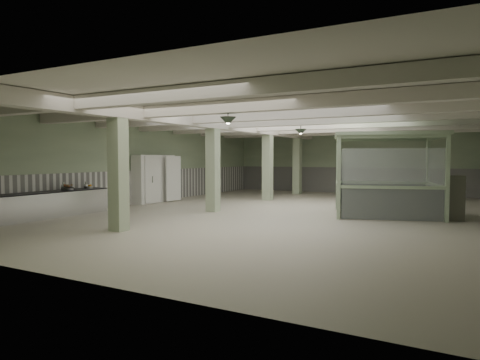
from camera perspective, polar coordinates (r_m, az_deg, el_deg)
The scene contains 30 objects.
floor at distance 16.32m, azimuth 5.75°, elevation -4.31°, with size 20.00×20.00×0.00m, color beige.
ceiling at distance 16.26m, azimuth 5.82°, elevation 8.37°, with size 14.00×20.00×0.02m, color silver.
wall_back at distance 25.70m, azimuth 14.46°, elevation 2.30°, with size 14.00×0.02×3.60m, color #A6B994.
wall_front at distance 7.97m, azimuth -23.26°, elevation 0.79°, with size 14.00×0.02×3.60m, color #A6B994.
wall_left at distance 19.97m, azimuth -13.08°, elevation 2.14°, with size 0.02×20.00×3.60m, color #A6B994.
wainscot_left at distance 20.00m, azimuth -12.99°, elevation -0.87°, with size 0.05×19.90×1.50m, color silver.
wainscot_back at distance 25.71m, azimuth 14.41°, elevation -0.05°, with size 13.90×0.05×1.50m, color silver.
girder at distance 17.36m, azimuth -1.88°, elevation 7.31°, with size 0.45×19.90×0.40m, color silver.
beam_a at distance 9.81m, azimuth -11.70°, elevation 10.83°, with size 13.90×0.35×0.32m, color silver.
beam_b at distance 11.82m, azimuth -3.73°, elevation 9.54°, with size 13.90×0.35×0.32m, color silver.
beam_c at distance 13.98m, azimuth 1.81°, elevation 8.52°, with size 13.90×0.35×0.32m, color silver.
beam_d at distance 16.24m, azimuth 5.82°, elevation 7.74°, with size 13.90×0.35×0.32m, color silver.
beam_e at distance 18.57m, azimuth 8.82°, elevation 7.12°, with size 13.90×0.35×0.32m, color silver.
beam_f at distance 20.93m, azimuth 11.15°, elevation 6.63°, with size 13.90×0.35×0.32m, color silver.
beam_g at distance 23.32m, azimuth 13.00°, elevation 6.23°, with size 13.90×0.35×0.32m, color silver.
column_a at distance 12.51m, azimuth -15.93°, elevation 1.63°, with size 0.42×0.42×3.60m, color #AABD98.
column_b at distance 16.46m, azimuth -3.64°, elevation 2.04°, with size 0.42×0.42×3.60m, color #AABD98.
column_c at distance 20.86m, azimuth 3.71°, elevation 2.24°, with size 0.42×0.42×3.60m, color #AABD98.
column_d at distance 24.55m, azimuth 7.64°, elevation 2.33°, with size 0.42×0.42×3.60m, color #AABD98.
pendant_front at distance 11.52m, azimuth -1.61°, elevation 7.86°, with size 0.44×0.44×0.22m, color #324030.
pendant_mid at distance 16.50m, azimuth 8.10°, elevation 6.36°, with size 0.44×0.44×0.22m, color #324030.
pendant_back at distance 21.25m, azimuth 12.84°, elevation 5.56°, with size 0.44×0.44×0.22m, color #324030.
prep_counter at distance 16.19m, azimuth -24.02°, elevation -2.98°, with size 0.80×4.54×0.91m.
pitcher_near at distance 17.10m, azimuth -19.84°, elevation -0.67°, with size 0.18×0.21×0.26m, color #BBBBC0, non-canonical shape.
pitcher_far at distance 16.61m, azimuth -22.47°, elevation -0.78°, with size 0.19×0.23×0.29m, color #BBBBC0, non-canonical shape.
veg_colander at distance 16.44m, azimuth -21.96°, elevation -0.94°, with size 0.47×0.47×0.21m, color #404145, non-canonical shape.
orange_bowl at distance 17.11m, azimuth -19.42°, elevation -0.96°, with size 0.24×0.24×0.09m, color #B2B2B7.
walkin_cooler at distance 20.12m, azimuth -11.34°, elevation 0.16°, with size 0.86×2.40×2.20m.
guard_booth at distance 16.20m, azimuth 18.97°, elevation 2.38°, with size 4.35×3.97×2.94m.
filing_cabinet at distance 15.87m, azimuth 26.70°, elevation -2.12°, with size 0.48×0.69×1.49m, color #545547.
Camera 1 is at (6.27, -14.93, 2.07)m, focal length 32.00 mm.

